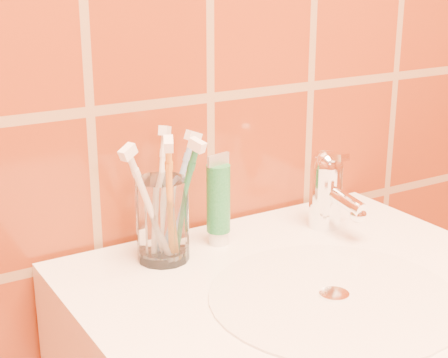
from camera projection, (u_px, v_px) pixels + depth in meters
glass_tumbler at (163, 220)px, 0.90m from camera, size 0.07×0.07×0.11m
toothpaste_tube at (218, 202)px, 0.95m from camera, size 0.04×0.03×0.13m
faucet at (328, 187)px, 1.01m from camera, size 0.05×0.11×0.12m
toothbrush_0 at (170, 203)px, 0.87m from camera, size 0.10×0.14×0.20m
toothbrush_1 at (182, 201)px, 0.89m from camera, size 0.09×0.13×0.19m
toothbrush_2 at (176, 195)px, 0.92m from camera, size 0.11×0.10×0.17m
toothbrush_3 at (161, 193)px, 0.92m from camera, size 0.11×0.11×0.19m
toothbrush_4 at (150, 207)px, 0.86m from camera, size 0.14×0.12×0.19m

